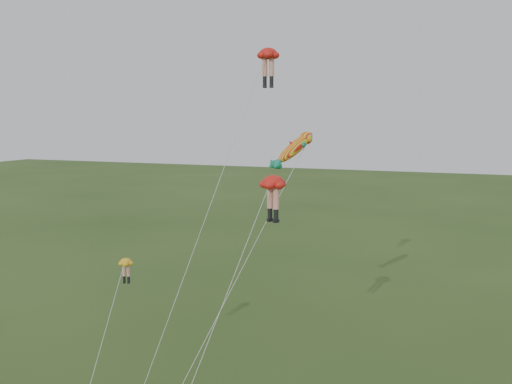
% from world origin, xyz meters
% --- Properties ---
extents(legs_kite_red_high, '(5.16, 10.10, 20.24)m').
position_xyz_m(legs_kite_red_high, '(1.43, 9.20, 19.37)').
color(legs_kite_red_high, red).
rests_on(legs_kite_red_high, ground).
extents(legs_kite_red_mid, '(3.99, 8.25, 12.73)m').
position_xyz_m(legs_kite_red_mid, '(3.13, 5.61, 11.99)').
color(legs_kite_red_mid, red).
rests_on(legs_kite_red_mid, ground).
extents(legs_kite_yellow, '(2.63, 8.43, 7.51)m').
position_xyz_m(legs_kite_yellow, '(-5.60, 3.64, 6.79)').
color(legs_kite_yellow, gold).
rests_on(legs_kite_yellow, ground).
extents(fish_kite, '(4.97, 13.00, 15.33)m').
position_xyz_m(fish_kite, '(2.90, 10.57, 13.98)').
color(fish_kite, yellow).
rests_on(fish_kite, ground).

